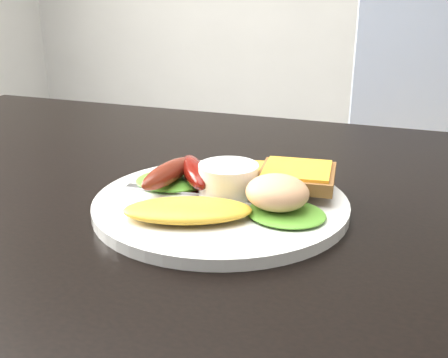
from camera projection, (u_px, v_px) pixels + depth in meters
name	position (u px, v px, depth m)	size (l,w,h in m)	color
dining_table	(150.00, 195.00, 0.68)	(1.20, 0.80, 0.04)	black
dining_chair	(417.00, 208.00, 1.35)	(0.43, 0.43, 0.05)	tan
person	(174.00, 117.00, 1.15)	(0.52, 0.34, 1.44)	navy
plate	(221.00, 204.00, 0.58)	(0.28, 0.28, 0.01)	white
lettuce_left	(172.00, 180.00, 0.62)	(0.09, 0.08, 0.01)	green
lettuce_right	(286.00, 213.00, 0.53)	(0.08, 0.07, 0.01)	olive
omelette	(188.00, 210.00, 0.52)	(0.13, 0.06, 0.02)	#F3A445
sausage_a	(168.00, 173.00, 0.60)	(0.03, 0.10, 0.03)	maroon
sausage_b	(194.00, 172.00, 0.60)	(0.03, 0.10, 0.03)	#6B0600
ramekin	(228.00, 181.00, 0.58)	(0.07, 0.07, 0.04)	white
toast_a	(272.00, 179.00, 0.62)	(0.08, 0.08, 0.01)	brown
toast_b	(297.00, 176.00, 0.59)	(0.08, 0.08, 0.01)	brown
potato_salad	(277.00, 192.00, 0.53)	(0.07, 0.06, 0.04)	beige
fork	(185.00, 192.00, 0.60)	(0.14, 0.01, 0.00)	#ADAFB7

